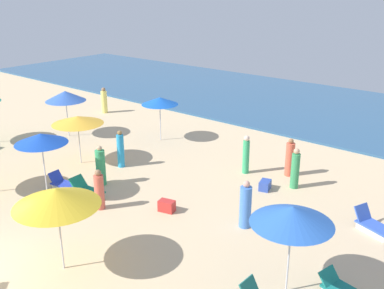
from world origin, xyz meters
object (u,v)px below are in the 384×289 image
cooler_box_0 (167,206)px  beachgoer_3 (246,155)px  lounge_chair_2_0 (373,224)px  lounge_chair_4_1 (65,184)px  beachgoer_0 (121,150)px  umbrella_5 (292,215)px  lounge_chair_5_1 (341,289)px  beachgoer_5 (245,206)px  umbrella_3 (160,101)px  cooler_box_1 (265,185)px  umbrella_4 (41,139)px  beachgoer_6 (295,169)px  beachgoer_1 (101,167)px  lounge_chair_4_0 (86,190)px  umbrella_8 (56,197)px  umbrella_9 (77,120)px  beachgoer_7 (290,159)px  beachgoer_2 (99,191)px  beachgoer_4 (104,101)px  umbrella_7 (65,96)px

cooler_box_0 → beachgoer_3: bearing=-107.2°
beachgoer_3 → lounge_chair_2_0: bearing=-60.4°
lounge_chair_4_1 → beachgoer_0: size_ratio=0.88×
lounge_chair_4_1 → umbrella_5: 10.18m
lounge_chair_5_1 → beachgoer_5: bearing=82.0°
umbrella_3 → umbrella_5: (11.20, -6.97, 0.18)m
cooler_box_1 → beachgoer_0: bearing=92.0°
umbrella_4 → beachgoer_6: 9.93m
umbrella_3 → beachgoer_6: bearing=-6.0°
umbrella_4 → beachgoer_1: bearing=73.6°
beachgoer_5 → lounge_chair_5_1: bearing=-88.2°
beachgoer_6 → lounge_chair_4_1: bearing=82.0°
beachgoer_0 → beachgoer_6: (7.10, 2.95, -0.00)m
lounge_chair_4_0 → umbrella_8: 5.19m
lounge_chair_2_0 → cooler_box_0: (-6.30, -3.33, -0.05)m
umbrella_9 → beachgoer_7: umbrella_9 is taller
lounge_chair_4_0 → beachgoer_2: size_ratio=0.91×
umbrella_4 → umbrella_9: (-1.98, 3.11, -0.38)m
umbrella_5 → beachgoer_6: (-2.96, 6.10, -1.50)m
lounge_chair_2_0 → umbrella_5: (-0.72, -4.63, 2.04)m
lounge_chair_4_0 → beachgoer_4: bearing=41.0°
beachgoer_3 → beachgoer_4: size_ratio=1.05×
umbrella_3 → beachgoer_1: umbrella_3 is taller
beachgoer_5 → beachgoer_6: size_ratio=1.00×
lounge_chair_2_0 → beachgoer_4: bearing=98.1°
beachgoer_3 → cooler_box_1: 1.92m
lounge_chair_2_0 → cooler_box_0: lounge_chair_2_0 is taller
lounge_chair_4_0 → beachgoer_2: 1.34m
lounge_chair_2_0 → lounge_chair_4_0: lounge_chair_2_0 is taller
lounge_chair_2_0 → beachgoer_7: beachgoer_7 is taller
lounge_chair_5_1 → umbrella_5: bearing=131.9°
beachgoer_3 → cooler_box_1: (1.55, -0.94, -0.65)m
beachgoer_0 → umbrella_3: bearing=-107.2°
lounge_chair_2_0 → cooler_box_0: bearing=138.2°
umbrella_7 → beachgoer_1: bearing=-25.3°
umbrella_4 → beachgoer_3: bearing=56.8°
beachgoer_6 → beachgoer_2: bearing=94.2°
beachgoer_0 → beachgoer_7: size_ratio=1.02×
umbrella_3 → cooler_box_0: 8.21m
umbrella_8 → beachgoer_4: (-12.13, 11.82, -1.54)m
cooler_box_1 → umbrella_9: bearing=93.9°
beachgoer_2 → beachgoer_4: size_ratio=0.94×
beachgoer_5 → beachgoer_7: size_ratio=1.02×
beachgoer_4 → cooler_box_0: size_ratio=2.83×
beachgoer_6 → lounge_chair_5_1: bearing=169.1°
cooler_box_1 → cooler_box_0: bearing=139.1°
umbrella_7 → cooler_box_0: (9.95, -3.00, -2.01)m
umbrella_5 → beachgoer_4: size_ratio=1.56×
umbrella_4 → beachgoer_4: umbrella_4 is taller
lounge_chair_4_0 → beachgoer_1: size_ratio=0.83×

